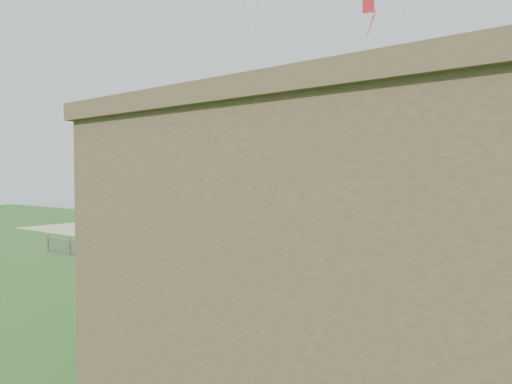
# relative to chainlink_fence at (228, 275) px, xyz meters

# --- Properties ---
(ground) EXTENTS (160.00, 160.00, 0.00)m
(ground) POSITION_rel_chainlink_fence_xyz_m (0.00, -6.00, -0.55)
(ground) COLOR #326221
(ground) RESTS_ON ground
(sand_beach) EXTENTS (72.00, 20.00, 0.02)m
(sand_beach) POSITION_rel_chainlink_fence_xyz_m (0.00, 16.00, -0.55)
(sand_beach) COLOR tan
(sand_beach) RESTS_ON ground
(ocean) EXTENTS (160.00, 68.00, 0.02)m
(ocean) POSITION_rel_chainlink_fence_xyz_m (0.00, 60.00, -0.55)
(ocean) COLOR slate
(ocean) RESTS_ON ground
(chainlink_fence) EXTENTS (36.20, 0.20, 1.25)m
(chainlink_fence) POSITION_rel_chainlink_fence_xyz_m (0.00, 0.00, 0.00)
(chainlink_fence) COLOR #483B28
(chainlink_fence) RESTS_ON ground
(motel) EXTENTS (15.00, 10.00, 7.00)m
(motel) POSITION_rel_chainlink_fence_xyz_m (13.00, -7.00, 2.95)
(motel) COLOR #483726
(motel) RESTS_ON ground
(motel_deck) EXTENTS (15.00, 2.00, 0.50)m
(motel_deck) POSITION_rel_chainlink_fence_xyz_m (13.00, -1.00, -0.30)
(motel_deck) COLOR brown
(motel_deck) RESTS_ON ground
(picnic_table) EXTENTS (1.76, 1.36, 0.72)m
(picnic_table) POSITION_rel_chainlink_fence_xyz_m (3.79, -1.79, -0.19)
(picnic_table) COLOR brown
(picnic_table) RESTS_ON ground
(octopus_kite) EXTENTS (3.64, 2.87, 6.75)m
(octopus_kite) POSITION_rel_chainlink_fence_xyz_m (-1.87, 10.49, 8.91)
(octopus_kite) COLOR red
(kite_white) EXTENTS (1.56, 1.98, 2.69)m
(kite_white) POSITION_rel_chainlink_fence_xyz_m (-6.17, 9.94, 17.73)
(kite_white) COLOR white
(kite_red) EXTENTS (1.40, 1.72, 2.11)m
(kite_red) POSITION_rel_chainlink_fence_xyz_m (2.85, 11.01, 15.96)
(kite_red) COLOR red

